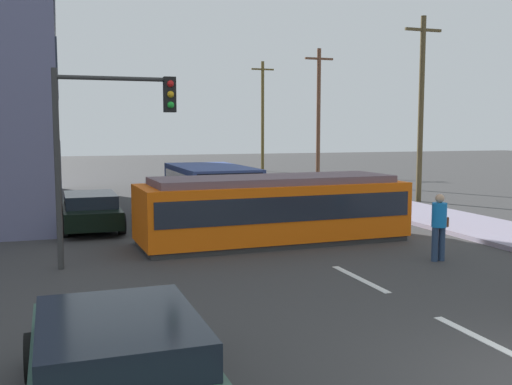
% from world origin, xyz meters
% --- Properties ---
extents(ground_plane, '(120.00, 120.00, 0.00)m').
position_xyz_m(ground_plane, '(0.00, 10.00, 0.00)').
color(ground_plane, '#383737').
extents(lane_stripe_1, '(0.16, 2.40, 0.01)m').
position_xyz_m(lane_stripe_1, '(0.00, 2.00, 0.01)').
color(lane_stripe_1, silver).
rests_on(lane_stripe_1, ground).
extents(lane_stripe_2, '(0.16, 2.40, 0.01)m').
position_xyz_m(lane_stripe_2, '(0.00, 6.00, 0.01)').
color(lane_stripe_2, silver).
rests_on(lane_stripe_2, ground).
extents(lane_stripe_3, '(0.16, 2.40, 0.01)m').
position_xyz_m(lane_stripe_3, '(0.00, 16.57, 0.01)').
color(lane_stripe_3, silver).
rests_on(lane_stripe_3, ground).
extents(lane_stripe_4, '(0.16, 2.40, 0.01)m').
position_xyz_m(lane_stripe_4, '(0.00, 22.57, 0.01)').
color(lane_stripe_4, silver).
rests_on(lane_stripe_4, ground).
extents(streetcar_tram, '(7.78, 2.83, 1.91)m').
position_xyz_m(streetcar_tram, '(-0.33, 10.57, 0.99)').
color(streetcar_tram, '#EC5B0A').
rests_on(streetcar_tram, ground).
extents(city_bus, '(2.57, 5.33, 1.89)m').
position_xyz_m(city_bus, '(-0.81, 16.00, 1.08)').
color(city_bus, '#364A8A').
rests_on(city_bus, ground).
extents(pedestrian_crossing, '(0.51, 0.36, 1.67)m').
position_xyz_m(pedestrian_crossing, '(2.70, 6.96, 0.94)').
color(pedestrian_crossing, navy).
rests_on(pedestrian_crossing, ground).
extents(parked_sedan_near, '(2.14, 4.24, 1.19)m').
position_xyz_m(parked_sedan_near, '(-5.57, 1.36, 0.62)').
color(parked_sedan_near, '#315644').
rests_on(parked_sedan_near, ground).
extents(parked_sedan_mid, '(1.96, 4.34, 1.19)m').
position_xyz_m(parked_sedan_mid, '(-5.21, 14.53, 0.62)').
color(parked_sedan_mid, black).
rests_on(parked_sedan_mid, ground).
extents(traffic_light_mast, '(2.82, 0.33, 4.62)m').
position_xyz_m(traffic_light_mast, '(-5.01, 9.02, 3.26)').
color(traffic_light_mast, '#333333').
rests_on(traffic_light_mast, ground).
extents(utility_pole_mid, '(1.80, 0.24, 8.20)m').
position_xyz_m(utility_pole_mid, '(9.25, 17.59, 4.28)').
color(utility_pole_mid, brown).
rests_on(utility_pole_mid, ground).
extents(utility_pole_far, '(1.80, 0.24, 8.04)m').
position_xyz_m(utility_pole_far, '(8.81, 27.56, 4.20)').
color(utility_pole_far, brown).
rests_on(utility_pole_far, ground).
extents(utility_pole_distant, '(1.80, 0.24, 8.44)m').
position_xyz_m(utility_pole_distant, '(8.95, 38.26, 4.40)').
color(utility_pole_distant, brown).
rests_on(utility_pole_distant, ground).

